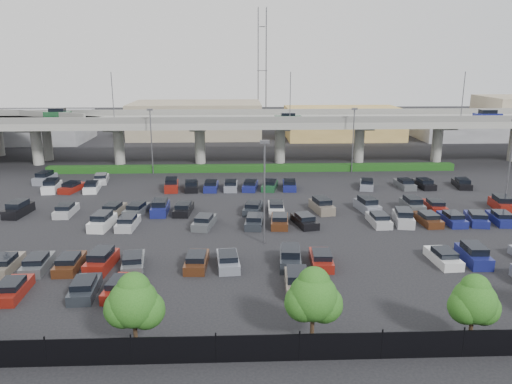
# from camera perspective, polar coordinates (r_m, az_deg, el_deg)

# --- Properties ---
(ground) EXTENTS (280.00, 280.00, 0.00)m
(ground) POSITION_cam_1_polar(r_m,az_deg,el_deg) (57.24, 0.49, -3.05)
(ground) COLOR black
(overpass) EXTENTS (150.00, 13.00, 15.80)m
(overpass) POSITION_cam_1_polar(r_m,az_deg,el_deg) (87.07, -0.66, 7.85)
(overpass) COLOR gray
(overpass) RESTS_ON ground
(hedge) EXTENTS (66.00, 1.60, 1.10)m
(hedge) POSITION_cam_1_polar(r_m,az_deg,el_deg) (81.25, -0.36, 2.75)
(hedge) COLOR #174012
(hedge) RESTS_ON ground
(fence) EXTENTS (70.00, 0.10, 2.00)m
(fence) POSITION_cam_1_polar(r_m,az_deg,el_deg) (31.34, 2.98, -17.35)
(fence) COLOR black
(fence) RESTS_ON ground
(tree_row) EXTENTS (65.07, 3.66, 5.94)m
(tree_row) POSITION_cam_1_polar(r_m,az_deg,el_deg) (31.41, 4.20, -11.82)
(tree_row) COLOR #332316
(tree_row) RESTS_ON ground
(parked_cars) EXTENTS (63.11, 41.65, 1.67)m
(parked_cars) POSITION_cam_1_polar(r_m,az_deg,el_deg) (54.13, -0.65, -3.43)
(parked_cars) COLOR #252930
(parked_cars) RESTS_ON ground
(light_poles) EXTENTS (66.90, 48.38, 10.30)m
(light_poles) POSITION_cam_1_polar(r_m,az_deg,el_deg) (57.55, -3.70, 3.45)
(light_poles) COLOR #55555A
(light_poles) RESTS_ON ground
(distant_buildings) EXTENTS (138.00, 24.00, 9.00)m
(distant_buildings) POSITION_cam_1_polar(r_m,az_deg,el_deg) (117.99, 5.10, 8.06)
(distant_buildings) COLOR gray
(distant_buildings) RESTS_ON ground
(comm_tower) EXTENTS (2.40, 2.40, 30.00)m
(comm_tower) POSITION_cam_1_polar(r_m,az_deg,el_deg) (128.58, 0.70, 13.98)
(comm_tower) COLOR #55555A
(comm_tower) RESTS_ON ground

